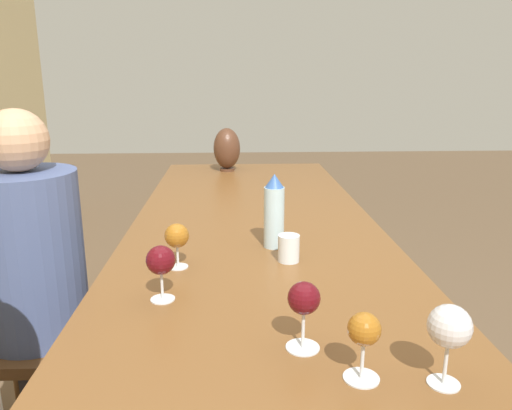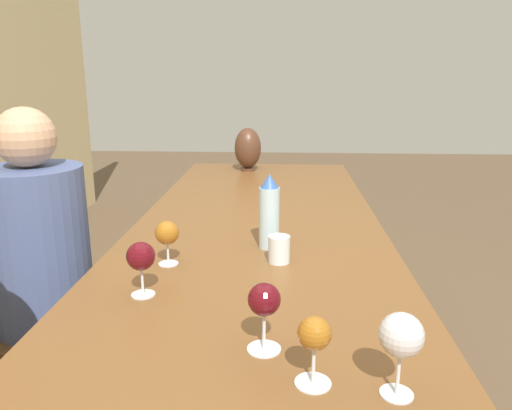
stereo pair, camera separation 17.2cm
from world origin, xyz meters
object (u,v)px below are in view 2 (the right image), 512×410
(wine_glass_3, at_px, (141,257))
(chair_far, at_px, (26,310))
(water_tumbler, at_px, (279,249))
(wine_glass_2, at_px, (314,336))
(vase, at_px, (248,148))
(water_bottle, at_px, (269,212))
(person_far, at_px, (45,270))
(wine_glass_4, at_px, (401,337))
(wine_glass_0, at_px, (264,302))
(wine_glass_1, at_px, (167,234))

(wine_glass_3, height_order, chair_far, chair_far)
(water_tumbler, bearing_deg, wine_glass_2, -173.47)
(wine_glass_3, bearing_deg, vase, -4.94)
(vase, distance_m, wine_glass_3, 1.68)
(water_bottle, height_order, wine_glass_3, water_bottle)
(water_tumbler, relative_size, wine_glass_3, 0.57)
(vase, height_order, wine_glass_3, vase)
(person_far, bearing_deg, wine_glass_4, -128.52)
(wine_glass_3, bearing_deg, water_tumbler, -54.04)
(wine_glass_2, bearing_deg, person_far, 48.08)
(wine_glass_2, bearing_deg, wine_glass_3, 49.46)
(water_tumbler, height_order, wine_glass_2, wine_glass_2)
(wine_glass_0, bearing_deg, wine_glass_4, -119.36)
(wine_glass_3, bearing_deg, wine_glass_2, -130.54)
(vase, xyz_separation_m, wine_glass_4, (-2.04, -0.41, -0.01))
(water_bottle, height_order, wine_glass_0, water_bottle)
(water_tumbler, bearing_deg, person_far, 75.84)
(vase, bearing_deg, wine_glass_1, 174.97)
(water_tumbler, relative_size, wine_glass_2, 0.61)
(person_far, bearing_deg, wine_glass_1, -115.79)
(water_bottle, xyz_separation_m, wine_glass_1, (-0.16, 0.29, -0.02))
(wine_glass_0, bearing_deg, chair_far, 52.04)
(wine_glass_2, relative_size, wine_glass_4, 0.85)
(water_bottle, height_order, person_far, person_far)
(wine_glass_3, bearing_deg, wine_glass_1, -4.32)
(wine_glass_1, xyz_separation_m, wine_glass_3, (-0.21, 0.02, 0.01))
(water_tumbler, distance_m, wine_glass_2, 0.60)
(wine_glass_0, height_order, wine_glass_2, wine_glass_0)
(water_bottle, distance_m, wine_glass_3, 0.49)
(wine_glass_3, bearing_deg, chair_far, 51.61)
(wine_glass_1, height_order, wine_glass_3, wine_glass_3)
(water_tumbler, distance_m, vase, 1.44)
(vase, distance_m, wine_glass_0, 1.92)
(person_far, bearing_deg, water_tumbler, -104.16)
(wine_glass_4, bearing_deg, wine_glass_2, 80.83)
(water_bottle, height_order, wine_glass_4, water_bottle)
(wine_glass_2, height_order, chair_far, chair_far)
(water_tumbler, height_order, wine_glass_3, wine_glass_3)
(water_tumbler, distance_m, wine_glass_0, 0.49)
(wine_glass_1, xyz_separation_m, wine_glass_2, (-0.56, -0.39, 0.00))
(water_tumbler, bearing_deg, water_bottle, 14.57)
(water_bottle, relative_size, wine_glass_3, 1.70)
(chair_far, bearing_deg, wine_glass_3, -128.39)
(wine_glass_3, relative_size, person_far, 0.12)
(vase, height_order, wine_glass_0, vase)
(wine_glass_2, distance_m, wine_glass_3, 0.54)
(chair_far, bearing_deg, wine_glass_0, -127.96)
(vase, xyz_separation_m, wine_glass_2, (-2.02, -0.26, -0.03))
(water_bottle, relative_size, wine_glass_1, 1.82)
(wine_glass_2, height_order, person_far, person_far)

